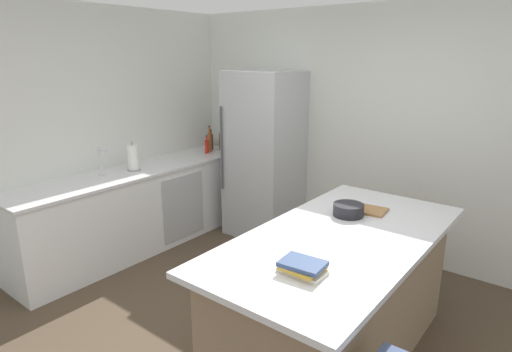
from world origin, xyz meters
name	(u,v)px	position (x,y,z in m)	size (l,w,h in m)	color
ground_plane	(246,352)	(0.00, 0.00, 0.00)	(7.20, 7.20, 0.00)	#4C3D2D
wall_rear	(381,134)	(0.00, 2.25, 1.30)	(6.00, 0.10, 2.60)	silver
wall_left	(54,138)	(-2.45, 0.00, 1.30)	(0.10, 6.00, 2.60)	silver
counter_run_left	(140,208)	(-2.08, 0.69, 0.45)	(0.66, 2.86, 0.90)	white
kitchen_island	(337,296)	(0.51, 0.39, 0.47)	(1.06, 2.12, 0.93)	#8E755B
refrigerator	(264,155)	(-1.24, 1.86, 0.96)	(0.76, 0.72, 1.93)	#B7BABF
sink_faucet	(101,161)	(-2.13, 0.29, 1.06)	(0.15, 0.05, 0.30)	silver
paper_towel_roll	(133,158)	(-2.08, 0.64, 1.03)	(0.14, 0.14, 0.31)	gray
whiskey_bottle	(222,140)	(-2.04, 2.00, 1.02)	(0.08, 0.08, 0.31)	brown
syrup_bottle	(210,141)	(-2.16, 1.90, 1.01)	(0.07, 0.07, 0.26)	#5B3319
vinegar_bottle	(210,141)	(-2.08, 1.82, 1.03)	(0.05, 0.05, 0.33)	#994C23
hot_sauce_bottle	(207,146)	(-2.04, 1.71, 0.99)	(0.05, 0.05, 0.23)	red
cookbook_stack	(303,267)	(0.59, -0.21, 0.97)	(0.26, 0.20, 0.07)	silver
mixing_bowl	(348,210)	(0.38, 0.76, 0.98)	(0.23, 0.23, 0.09)	black
cutting_board	(367,210)	(0.45, 0.94, 0.94)	(0.31, 0.24, 0.02)	#9E7042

